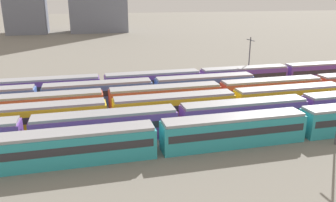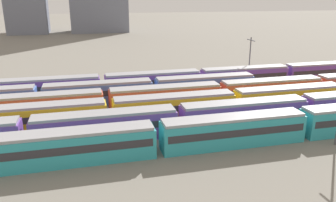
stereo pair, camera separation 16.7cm
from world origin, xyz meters
TOP-DOWN VIEW (x-y plane):
  - train_track_0 at (20.59, 0.00)m, footprint 74.70×3.06m
  - train_track_1 at (24.49, 5.20)m, footprint 74.70×3.06m
  - train_track_2 at (15.95, 10.40)m, footprint 74.70×3.06m
  - train_track_3 at (34.74, 15.60)m, footprint 112.50×3.06m
  - train_track_4 at (14.98, 20.80)m, footprint 55.80×3.06m
  - train_track_5 at (25.34, 26.00)m, footprint 93.60×3.06m
  - catenary_pole_1 at (46.70, 29.01)m, footprint 0.24×3.20m
  - distant_building_1 at (-11.28, 139.41)m, footprint 17.70×16.96m

SIDE VIEW (x-z plane):
  - train_track_4 at x=14.98m, z-range 0.03..3.78m
  - train_track_0 at x=20.59m, z-range 0.03..3.78m
  - train_track_1 at x=24.49m, z-range 0.03..3.78m
  - train_track_2 at x=15.95m, z-range 0.03..3.78m
  - train_track_3 at x=34.74m, z-range 0.03..3.78m
  - train_track_5 at x=25.34m, z-range 0.03..3.78m
  - catenary_pole_1 at x=46.70m, z-range 0.54..9.81m
  - distant_building_1 at x=-11.28m, z-range 0.00..29.56m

